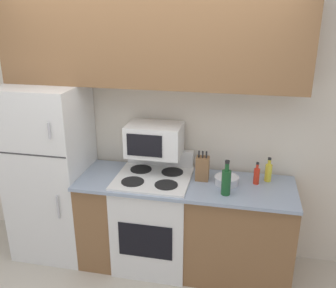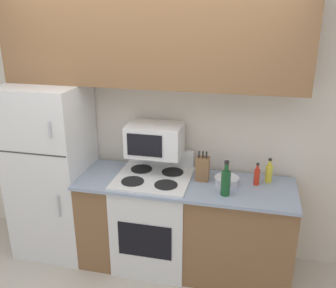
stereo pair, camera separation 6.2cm
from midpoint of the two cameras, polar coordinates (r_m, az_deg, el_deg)
ground_plane at (r=3.62m, az=-3.78°, el=-19.87°), size 12.00×12.00×0.00m
wall_back at (r=3.57m, az=-1.21°, el=3.02°), size 8.00×0.05×2.55m
lower_cabinets at (r=3.53m, az=3.05°, el=-12.13°), size 1.91×0.65×0.88m
refrigerator at (r=3.76m, az=-16.76°, el=-3.98°), size 0.70×0.65×1.68m
upper_cabinets at (r=3.23m, az=-2.21°, el=15.34°), size 2.61×0.34×0.74m
stove at (r=3.56m, az=-1.65°, el=-11.34°), size 0.66×0.63×1.06m
microwave at (r=3.36m, az=-1.50°, el=0.68°), size 0.49×0.33×0.28m
knife_block at (r=3.31m, az=5.82°, el=-3.75°), size 0.12×0.10×0.28m
bowl at (r=3.28m, az=9.45°, el=-5.51°), size 0.21×0.21×0.07m
bottle_wine_green at (r=3.08m, az=9.36°, el=-5.70°), size 0.08×0.08×0.30m
bottle_hot_sauce at (r=3.32m, az=13.91°, el=-4.79°), size 0.05×0.05×0.20m
bottle_cooking_spray at (r=3.39m, az=15.63°, el=-4.25°), size 0.06×0.06×0.22m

